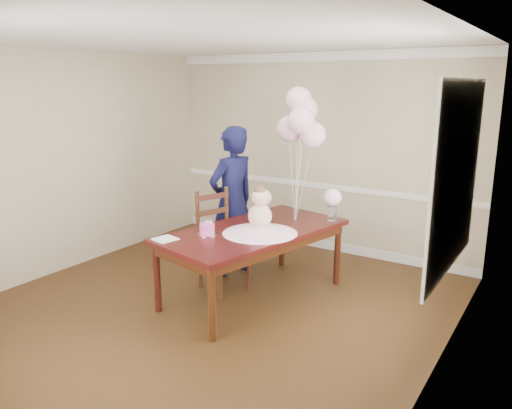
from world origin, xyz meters
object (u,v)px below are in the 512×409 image
at_px(birthday_cake, 207,229).
at_px(dining_table_top, 253,231).
at_px(dining_chair_seat, 224,247).
at_px(woman, 232,202).

bearing_deg(birthday_cake, dining_table_top, 53.96).
height_order(dining_table_top, dining_chair_seat, dining_table_top).
height_order(dining_table_top, woman, woman).
relative_size(dining_chair_seat, woman, 0.27).
height_order(dining_table_top, birthday_cake, birthday_cake).
distance_m(birthday_cake, dining_chair_seat, 0.54).
relative_size(dining_table_top, dining_chair_seat, 4.24).
height_order(birthday_cake, woman, woman).
distance_m(dining_chair_seat, woman, 0.65).
bearing_deg(dining_chair_seat, dining_table_top, 17.21).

